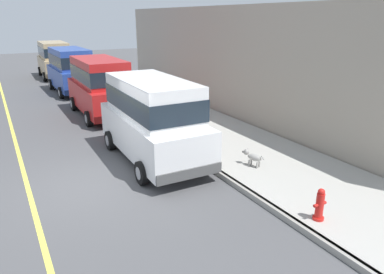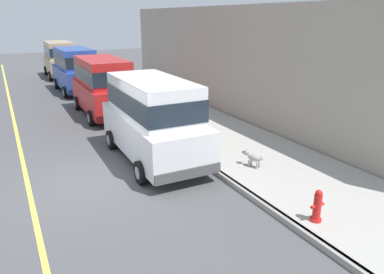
# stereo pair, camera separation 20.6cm
# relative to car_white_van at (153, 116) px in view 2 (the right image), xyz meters

# --- Properties ---
(ground_plane) EXTENTS (80.00, 80.00, 0.00)m
(ground_plane) POSITION_rel_car_white_van_xyz_m (-2.09, -0.84, -1.39)
(ground_plane) COLOR #4C4C4F
(curb) EXTENTS (0.16, 64.00, 0.14)m
(curb) POSITION_rel_car_white_van_xyz_m (1.11, -0.84, -1.32)
(curb) COLOR gray
(curb) RESTS_ON ground
(sidewalk) EXTENTS (3.60, 64.00, 0.14)m
(sidewalk) POSITION_rel_car_white_van_xyz_m (2.91, -0.84, -1.32)
(sidewalk) COLOR #A8A59E
(sidewalk) RESTS_ON ground
(lane_centre_line) EXTENTS (0.12, 57.60, 0.01)m
(lane_centre_line) POSITION_rel_car_white_van_xyz_m (-3.69, -0.84, -1.39)
(lane_centre_line) COLOR #E0D64C
(lane_centre_line) RESTS_ON ground
(car_white_van) EXTENTS (2.19, 4.93, 2.52)m
(car_white_van) POSITION_rel_car_white_van_xyz_m (0.00, 0.00, 0.00)
(car_white_van) COLOR white
(car_white_van) RESTS_ON ground
(car_red_van) EXTENTS (2.17, 4.92, 2.52)m
(car_red_van) POSITION_rel_car_white_van_xyz_m (0.06, 6.02, 0.00)
(car_red_van) COLOR red
(car_red_van) RESTS_ON ground
(car_blue_van) EXTENTS (2.20, 4.93, 2.52)m
(car_blue_van) POSITION_rel_car_white_van_xyz_m (0.01, 11.97, 0.00)
(car_blue_van) COLOR #28479E
(car_blue_van) RESTS_ON ground
(car_tan_van) EXTENTS (2.21, 4.94, 2.52)m
(car_tan_van) POSITION_rel_car_white_van_xyz_m (0.10, 18.16, 0.00)
(car_tan_van) COLOR tan
(car_tan_van) RESTS_ON ground
(dog_grey) EXTENTS (0.34, 0.73, 0.49)m
(dog_grey) POSITION_rel_car_white_van_xyz_m (2.14, -2.21, -0.97)
(dog_grey) COLOR #999691
(dog_grey) RESTS_ON sidewalk
(fire_hydrant) EXTENTS (0.34, 0.24, 0.72)m
(fire_hydrant) POSITION_rel_car_white_van_xyz_m (1.56, -5.19, -0.92)
(fire_hydrant) COLOR red
(fire_hydrant) RESTS_ON sidewalk
(building_facade) EXTENTS (0.50, 20.00, 4.70)m
(building_facade) POSITION_rel_car_white_van_xyz_m (5.01, 3.60, 0.95)
(building_facade) COLOR #9E9384
(building_facade) RESTS_ON ground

